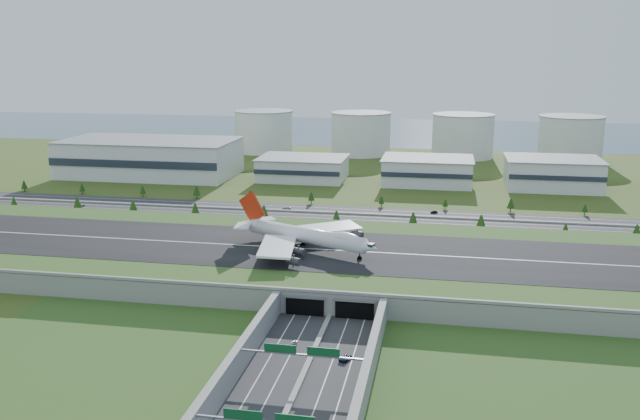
% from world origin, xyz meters
% --- Properties ---
extents(ground, '(1200.00, 1200.00, 0.00)m').
position_xyz_m(ground, '(0.00, 0.00, 0.00)').
color(ground, '#374C17').
rests_on(ground, ground).
extents(airfield_deck, '(520.00, 100.00, 9.20)m').
position_xyz_m(airfield_deck, '(0.00, -0.09, 4.12)').
color(airfield_deck, gray).
rests_on(airfield_deck, ground).
extents(underpass_road, '(38.80, 120.40, 8.00)m').
position_xyz_m(underpass_road, '(0.00, -99.42, 3.43)').
color(underpass_road, '#28282B').
rests_on(underpass_road, ground).
extents(sign_gantry_near, '(38.70, 0.70, 9.80)m').
position_xyz_m(sign_gantry_near, '(0.00, -95.04, 6.95)').
color(sign_gantry_near, gray).
rests_on(sign_gantry_near, ground).
extents(north_expressway, '(560.00, 36.00, 0.12)m').
position_xyz_m(north_expressway, '(0.00, 95.00, 0.06)').
color(north_expressway, '#28282B').
rests_on(north_expressway, ground).
extents(tree_row, '(504.35, 48.69, 8.49)m').
position_xyz_m(tree_row, '(8.14, 91.67, 4.78)').
color(tree_row, '#3D2819').
rests_on(tree_row, ground).
extents(hangar_west, '(120.00, 60.00, 25.00)m').
position_xyz_m(hangar_west, '(-170.00, 185.00, 12.50)').
color(hangar_west, silver).
rests_on(hangar_west, ground).
extents(hangar_mid_a, '(58.00, 42.00, 15.00)m').
position_xyz_m(hangar_mid_a, '(-60.00, 190.00, 7.50)').
color(hangar_mid_a, silver).
rests_on(hangar_mid_a, ground).
extents(hangar_mid_b, '(58.00, 42.00, 17.00)m').
position_xyz_m(hangar_mid_b, '(25.00, 190.00, 8.50)').
color(hangar_mid_b, silver).
rests_on(hangar_mid_b, ground).
extents(hangar_mid_c, '(58.00, 42.00, 19.00)m').
position_xyz_m(hangar_mid_c, '(105.00, 190.00, 9.50)').
color(hangar_mid_c, silver).
rests_on(hangar_mid_c, ground).
extents(fuel_tank_a, '(50.00, 50.00, 35.00)m').
position_xyz_m(fuel_tank_a, '(-120.00, 310.00, 17.50)').
color(fuel_tank_a, silver).
rests_on(fuel_tank_a, ground).
extents(fuel_tank_b, '(50.00, 50.00, 35.00)m').
position_xyz_m(fuel_tank_b, '(-35.00, 310.00, 17.50)').
color(fuel_tank_b, silver).
rests_on(fuel_tank_b, ground).
extents(fuel_tank_c, '(50.00, 50.00, 35.00)m').
position_xyz_m(fuel_tank_c, '(50.00, 310.00, 17.50)').
color(fuel_tank_c, silver).
rests_on(fuel_tank_c, ground).
extents(fuel_tank_d, '(50.00, 50.00, 35.00)m').
position_xyz_m(fuel_tank_d, '(135.00, 310.00, 17.50)').
color(fuel_tank_d, silver).
rests_on(fuel_tank_d, ground).
extents(bay_water, '(1200.00, 260.00, 0.06)m').
position_xyz_m(bay_water, '(0.00, 480.00, 0.03)').
color(bay_water, '#3B5972').
rests_on(bay_water, ground).
extents(boeing_747, '(64.81, 59.85, 21.42)m').
position_xyz_m(boeing_747, '(-18.76, -0.09, 14.07)').
color(boeing_747, white).
rests_on(boeing_747, airfield_deck).
extents(car_0, '(3.33, 4.79, 1.52)m').
position_xyz_m(car_0, '(-7.45, -75.21, 0.88)').
color(car_0, silver).
rests_on(car_0, ground).
extents(car_2, '(3.81, 5.48, 1.39)m').
position_xyz_m(car_2, '(10.11, -81.51, 0.81)').
color(car_2, '#0B1B3A').
rests_on(car_2, ground).
extents(car_4, '(4.51, 2.10, 1.50)m').
position_xyz_m(car_4, '(-168.38, 85.63, 0.87)').
color(car_4, '#56565B').
rests_on(car_4, ground).
extents(car_5, '(4.20, 2.76, 1.31)m').
position_xyz_m(car_5, '(31.56, 105.61, 0.77)').
color(car_5, black).
rests_on(car_5, ground).
extents(car_7, '(5.38, 2.89, 1.48)m').
position_xyz_m(car_7, '(-50.41, 100.24, 0.86)').
color(car_7, silver).
rests_on(car_7, ground).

